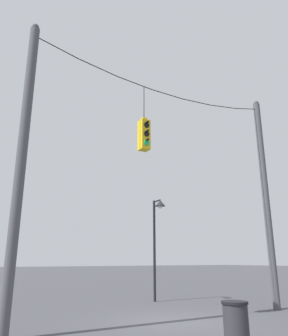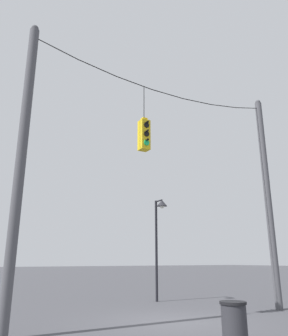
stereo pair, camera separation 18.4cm
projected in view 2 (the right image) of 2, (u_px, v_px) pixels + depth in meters
The scene contains 7 objects.
ground_plane at pixel (174, 322), 10.34m from camera, with size 200.00×200.00×0.00m, color #424247.
utility_pole_left at pixel (21, 162), 9.20m from camera, with size 0.29×0.29×9.08m.
utility_pole_right at pixel (268, 196), 14.04m from camera, with size 0.29×0.29×9.08m.
span_wire at pixel (168, 89), 12.63m from camera, with size 10.13×0.03×0.67m.
traffic_light_over_intersection at pixel (144, 135), 11.55m from camera, with size 0.34×0.58×2.47m.
street_lamp at pixel (160, 222), 16.13m from camera, with size 0.51×0.88×4.81m.
trash_bin at pixel (234, 324), 7.35m from camera, with size 0.61×0.61×0.97m.
Camera 2 is at (-6.43, -9.31, 1.87)m, focal length 35.00 mm.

